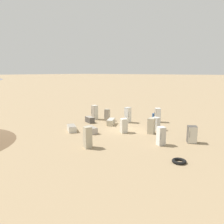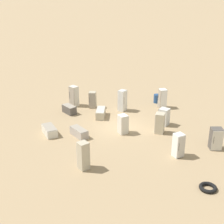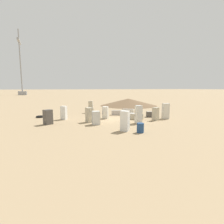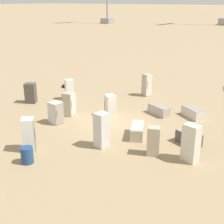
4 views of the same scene
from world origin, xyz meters
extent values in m
plane|color=#9E8460|center=(0.00, 0.00, 0.00)|extent=(1000.00, 1000.00, 0.00)
cone|color=brown|center=(14.05, -9.54, 0.77)|extent=(12.08, 12.08, 1.53)
cube|color=gray|center=(88.00, 16.21, 1.03)|extent=(4.11, 4.11, 2.06)
cylinder|color=gray|center=(88.00, 16.21, 18.17)|extent=(0.69, 0.69, 32.22)
cube|color=gray|center=(88.00, 16.21, 28.10)|extent=(12.00, 1.03, 1.03)
cube|color=#A89E93|center=(3.08, -1.96, 0.30)|extent=(1.26, 1.78, 0.60)
cube|color=gray|center=(3.08, -1.96, 0.62)|extent=(1.21, 1.71, 0.04)
cube|color=silver|center=(-3.17, -1.60, 0.96)|extent=(0.73, 0.63, 1.92)
cube|color=silver|center=(-3.15, -1.30, 0.96)|extent=(0.65, 0.10, 1.84)
cylinder|color=#2D2D2D|center=(-2.91, -1.29, 1.06)|extent=(0.02, 0.02, 0.67)
cube|color=white|center=(2.27, 5.46, 0.81)|extent=(0.83, 0.82, 1.62)
cube|color=#BCB7AD|center=(2.44, 5.72, 0.81)|extent=(0.51, 0.36, 1.56)
cylinder|color=#2D2D2D|center=(2.63, 5.62, 0.89)|extent=(0.02, 0.02, 0.57)
cube|color=#B2A88E|center=(-0.49, 3.10, 0.81)|extent=(0.84, 0.77, 1.61)
cube|color=beige|center=(-0.41, 2.77, 0.81)|extent=(0.69, 0.19, 1.55)
cylinder|color=#2D2D2D|center=(-0.65, 2.68, 0.89)|extent=(0.02, 0.02, 0.56)
cube|color=beige|center=(0.98, 0.65, 0.74)|extent=(0.87, 0.89, 1.49)
cube|color=beige|center=(0.71, 0.83, 0.74)|extent=(0.39, 0.56, 1.43)
cylinder|color=#2D2D2D|center=(0.82, 1.04, 0.82)|extent=(0.02, 0.02, 0.52)
cube|color=#4C4742|center=(-0.02, 7.38, 0.77)|extent=(0.97, 1.01, 1.54)
cube|color=beige|center=(0.29, 7.56, 0.77)|extent=(0.41, 0.67, 1.48)
cylinder|color=#2D2D2D|center=(0.45, 7.34, 0.85)|extent=(0.02, 0.02, 0.54)
cube|color=silver|center=(-2.05, 2.83, 0.70)|extent=(0.77, 0.80, 1.41)
cube|color=gray|center=(-2.09, 2.45, 0.70)|extent=(0.67, 0.12, 1.35)
cylinder|color=#2D2D2D|center=(-2.34, 2.45, 0.77)|extent=(0.02, 0.02, 0.49)
cube|color=white|center=(-5.66, 1.29, 0.89)|extent=(0.92, 0.91, 1.79)
cube|color=gray|center=(-5.44, 1.06, 0.89)|extent=(0.52, 0.48, 1.72)
cylinder|color=#2D2D2D|center=(-5.60, 0.87, 0.98)|extent=(0.02, 0.02, 0.63)
cube|color=#B2A88E|center=(-2.47, -4.34, 0.76)|extent=(0.76, 0.79, 1.52)
cube|color=gray|center=(-2.19, -4.23, 0.76)|extent=(0.26, 0.57, 1.46)
cylinder|color=#2D2D2D|center=(-2.08, -4.42, 0.84)|extent=(0.02, 0.02, 0.53)
cube|color=#B2A88E|center=(6.64, 0.91, 0.91)|extent=(0.78, 0.78, 1.82)
cube|color=silver|center=(6.52, 0.62, 0.91)|extent=(0.53, 0.26, 1.74)
cylinder|color=#2D2D2D|center=(6.32, 0.68, 1.00)|extent=(0.02, 0.02, 0.64)
cube|color=#4C4742|center=(-0.27, -5.39, 0.34)|extent=(1.13, 1.56, 0.68)
cube|color=gray|center=(-0.27, -5.39, 0.70)|extent=(1.09, 1.49, 0.04)
cube|color=beige|center=(3.93, -4.10, 0.30)|extent=(1.60, 1.86, 0.60)
cube|color=gray|center=(3.93, -4.10, 0.62)|extent=(1.53, 1.78, 0.04)
cube|color=#B2A88E|center=(-0.94, -2.52, 0.33)|extent=(1.89, 1.42, 0.66)
cube|color=#BCB7AD|center=(-0.94, -2.52, 0.68)|extent=(1.82, 1.36, 0.04)
cube|color=beige|center=(-2.05, -6.13, 0.95)|extent=(0.73, 0.89, 1.91)
cube|color=gray|center=(-1.76, -6.20, 0.95)|extent=(0.22, 0.73, 1.83)
cylinder|color=#2D2D2D|center=(-1.79, -6.47, 1.05)|extent=(0.02, 0.02, 0.67)
torus|color=black|center=(4.97, 8.14, 0.11)|extent=(1.00, 1.00, 0.21)
cylinder|color=navy|center=(-6.66, 0.34, 0.41)|extent=(0.60, 0.60, 0.83)
camera|label=1|loc=(19.27, 13.20, 6.28)|focal=35.00mm
camera|label=2|loc=(20.23, 10.67, 10.53)|focal=50.00mm
camera|label=3|loc=(-19.06, 8.15, 3.75)|focal=28.00mm
camera|label=4|loc=(-15.53, -10.61, 7.51)|focal=50.00mm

